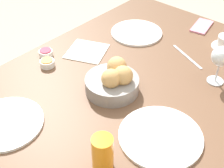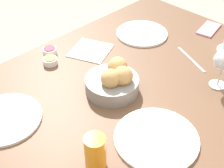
% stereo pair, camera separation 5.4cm
% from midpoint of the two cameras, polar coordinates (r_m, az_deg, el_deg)
% --- Properties ---
extents(dining_table, '(1.46, 0.98, 0.77)m').
position_cam_midpoint_polar(dining_table, '(1.23, 1.06, -4.36)').
color(dining_table, brown).
rests_on(dining_table, ground_plane).
extents(bread_basket, '(0.20, 0.20, 0.11)m').
position_cam_midpoint_polar(bread_basket, '(1.14, -1.03, 0.60)').
color(bread_basket, gray).
rests_on(bread_basket, dining_table).
extents(plate_near_left, '(0.24, 0.24, 0.01)m').
position_cam_midpoint_polar(plate_near_left, '(1.52, 3.49, 9.36)').
color(plate_near_left, white).
rests_on(plate_near_left, dining_table).
extents(plate_near_right, '(0.25, 0.25, 0.01)m').
position_cam_midpoint_polar(plate_near_right, '(1.11, -20.17, -6.77)').
color(plate_near_right, white).
rests_on(plate_near_right, dining_table).
extents(plate_far_center, '(0.27, 0.27, 0.01)m').
position_cam_midpoint_polar(plate_far_center, '(1.01, 7.34, -9.48)').
color(plate_far_center, white).
rests_on(plate_far_center, dining_table).
extents(juice_glass, '(0.06, 0.06, 0.12)m').
position_cam_midpoint_polar(juice_glass, '(0.89, -3.49, -12.55)').
color(juice_glass, orange).
rests_on(juice_glass, dining_table).
extents(wine_glass, '(0.08, 0.08, 0.16)m').
position_cam_midpoint_polar(wine_glass, '(1.20, 18.16, 4.59)').
color(wine_glass, silver).
rests_on(wine_glass, dining_table).
extents(jam_bowl_berry, '(0.06, 0.06, 0.03)m').
position_cam_midpoint_polar(jam_bowl_berry, '(1.38, -13.10, 5.53)').
color(jam_bowl_berry, white).
rests_on(jam_bowl_berry, dining_table).
extents(jam_bowl_honey, '(0.06, 0.06, 0.03)m').
position_cam_midpoint_polar(jam_bowl_honey, '(1.32, -12.92, 3.74)').
color(jam_bowl_honey, white).
rests_on(jam_bowl_honey, dining_table).
extents(knife_silver, '(0.09, 0.19, 0.00)m').
position_cam_midpoint_polar(knife_silver, '(1.38, 12.48, 4.90)').
color(knife_silver, '#B7B7BC').
rests_on(knife_silver, dining_table).
extents(napkin, '(0.21, 0.21, 0.00)m').
position_cam_midpoint_polar(napkin, '(1.39, -5.73, 5.97)').
color(napkin, silver).
rests_on(napkin, dining_table).
extents(cell_phone, '(0.16, 0.10, 0.01)m').
position_cam_midpoint_polar(cell_phone, '(1.63, 15.19, 10.16)').
color(cell_phone, pink).
rests_on(cell_phone, dining_table).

